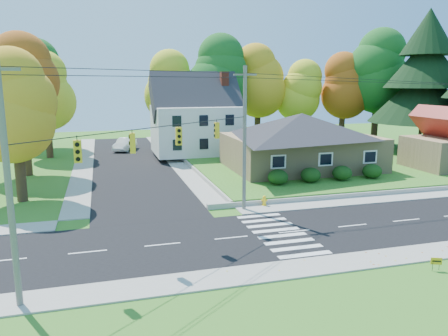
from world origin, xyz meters
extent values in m
plane|color=#3D7923|center=(0.00, 0.00, 0.00)|extent=(120.00, 120.00, 0.00)
cube|color=black|center=(0.00, 0.00, 0.01)|extent=(90.00, 8.00, 0.02)
cube|color=black|center=(-8.00, 26.00, 0.01)|extent=(8.00, 44.00, 0.02)
cube|color=#9C9A90|center=(0.00, 5.00, 0.04)|extent=(90.00, 2.00, 0.08)
cube|color=#9C9A90|center=(0.00, -5.00, 0.04)|extent=(90.00, 2.00, 0.08)
cube|color=#3D7923|center=(13.00, 21.00, 0.25)|extent=(30.00, 30.00, 0.50)
cube|color=tan|center=(8.00, 16.00, 2.10)|extent=(14.00, 10.00, 3.20)
pyramid|color=#26262B|center=(8.00, 16.00, 4.80)|extent=(14.60, 10.60, 2.20)
cube|color=silver|center=(0.00, 28.00, 3.30)|extent=(10.00, 8.00, 5.60)
pyramid|color=#26262B|center=(0.00, 28.00, 7.30)|extent=(10.40, 8.40, 2.40)
cube|color=brown|center=(3.50, 28.00, 5.30)|extent=(0.90, 0.90, 9.60)
cube|color=tan|center=(22.00, 12.00, 2.00)|extent=(7.00, 6.00, 3.00)
ellipsoid|color=#163A10|center=(3.00, 9.80, 1.14)|extent=(1.70, 1.70, 1.27)
ellipsoid|color=#163A10|center=(6.00, 9.80, 1.14)|extent=(1.70, 1.70, 1.27)
ellipsoid|color=#163A10|center=(9.00, 9.80, 1.14)|extent=(1.70, 1.70, 1.27)
ellipsoid|color=#163A10|center=(12.00, 9.80, 1.14)|extent=(1.70, 1.70, 1.27)
cylinder|color=#666059|center=(-14.50, -5.20, 5.00)|extent=(0.26, 0.26, 10.00)
cylinder|color=#666059|center=(-1.50, 5.20, 5.00)|extent=(0.26, 0.26, 10.00)
cube|color=#666059|center=(-1.50, 5.20, 9.40)|extent=(1.60, 0.12, 0.12)
cube|color=gold|center=(-12.00, -3.20, 5.95)|extent=(0.34, 0.26, 1.00)
cube|color=gold|center=(-9.50, -1.20, 5.95)|extent=(0.26, 0.34, 1.00)
cube|color=gold|center=(-6.80, 0.95, 5.95)|extent=(0.34, 0.26, 1.00)
cube|color=gold|center=(-4.00, 3.20, 5.95)|extent=(0.26, 0.34, 1.00)
cylinder|color=black|center=(-8.00, 0.00, 6.60)|extent=(13.02, 10.43, 0.04)
cylinder|color=#3F2A19|center=(-2.00, 34.00, 3.20)|extent=(0.80, 0.80, 5.40)
sphere|color=gold|center=(-2.00, 34.00, 7.10)|extent=(6.72, 6.72, 6.72)
sphere|color=gold|center=(-2.00, 34.00, 8.78)|extent=(5.91, 5.91, 5.91)
sphere|color=gold|center=(-2.00, 34.00, 10.46)|extent=(5.11, 5.11, 5.11)
cylinder|color=#3F2A19|center=(4.00, 33.00, 3.65)|extent=(0.86, 0.86, 6.30)
sphere|color=#1B5E1E|center=(4.00, 33.00, 8.20)|extent=(7.84, 7.84, 7.84)
sphere|color=#1B5E1E|center=(4.00, 33.00, 10.16)|extent=(6.90, 6.90, 6.90)
sphere|color=#1B5E1E|center=(4.00, 33.00, 12.12)|extent=(5.96, 5.96, 5.96)
cylinder|color=#3F2A19|center=(10.00, 34.00, 3.43)|extent=(0.83, 0.83, 5.85)
sphere|color=gold|center=(10.00, 34.00, 7.65)|extent=(7.28, 7.28, 7.28)
sphere|color=gold|center=(10.00, 34.00, 9.47)|extent=(6.41, 6.41, 6.41)
sphere|color=gold|center=(10.00, 34.00, 11.29)|extent=(5.53, 5.53, 5.53)
cylinder|color=#3F2A19|center=(16.00, 33.00, 2.98)|extent=(0.77, 0.77, 4.95)
sphere|color=gold|center=(16.00, 33.00, 6.55)|extent=(6.16, 6.16, 6.16)
sphere|color=gold|center=(16.00, 33.00, 8.09)|extent=(5.42, 5.42, 5.42)
sphere|color=gold|center=(16.00, 33.00, 9.63)|extent=(4.68, 4.68, 4.68)
cylinder|color=#3F2A19|center=(22.00, 32.00, 3.20)|extent=(0.80, 0.80, 5.40)
sphere|color=#A44E14|center=(22.00, 32.00, 7.10)|extent=(6.72, 6.72, 6.72)
sphere|color=#A44E14|center=(22.00, 32.00, 8.78)|extent=(5.91, 5.91, 5.91)
sphere|color=#A44E14|center=(22.00, 32.00, 10.46)|extent=(5.11, 5.11, 5.11)
cylinder|color=#3F2A19|center=(26.00, 30.00, 3.88)|extent=(0.89, 0.89, 6.75)
sphere|color=#1B5E1E|center=(26.00, 30.00, 8.75)|extent=(8.40, 8.40, 8.40)
sphere|color=#1B5E1E|center=(26.00, 30.00, 10.85)|extent=(7.39, 7.39, 7.39)
sphere|color=#1B5E1E|center=(26.00, 30.00, 12.95)|extent=(6.38, 6.38, 6.38)
cylinder|color=#3F2A19|center=(27.00, 22.00, 1.94)|extent=(0.40, 0.40, 2.88)
cone|color=black|center=(27.00, 22.00, 7.38)|extent=(12.80, 12.80, 6.72)
cone|color=black|center=(27.00, 22.00, 11.22)|extent=(9.60, 9.60, 6.08)
cone|color=black|center=(27.00, 22.00, 14.74)|extent=(6.40, 6.40, 5.44)
cylinder|color=#3F2A19|center=(-17.00, 12.00, 2.48)|extent=(0.77, 0.77, 4.95)
sphere|color=gold|center=(-17.00, 12.00, 6.05)|extent=(6.16, 6.16, 6.16)
sphere|color=gold|center=(-17.00, 12.00, 7.59)|extent=(5.42, 5.42, 5.42)
sphere|color=gold|center=(-17.00, 12.00, 9.13)|extent=(4.68, 4.68, 4.68)
cylinder|color=#3F2A19|center=(-18.00, 22.00, 2.93)|extent=(0.83, 0.83, 5.85)
sphere|color=#A44E14|center=(-18.00, 22.00, 7.15)|extent=(7.28, 7.28, 7.28)
sphere|color=#A44E14|center=(-18.00, 22.00, 8.97)|extent=(6.41, 6.41, 6.41)
sphere|color=#A44E14|center=(-18.00, 22.00, 10.79)|extent=(5.53, 5.53, 5.53)
cylinder|color=#3F2A19|center=(-17.00, 32.00, 2.70)|extent=(0.80, 0.80, 5.40)
sphere|color=gold|center=(-17.00, 32.00, 6.60)|extent=(6.72, 6.72, 6.72)
sphere|color=gold|center=(-17.00, 32.00, 8.28)|extent=(5.91, 5.91, 5.91)
sphere|color=gold|center=(-17.00, 32.00, 9.96)|extent=(5.11, 5.11, 5.11)
cylinder|color=#3F2A19|center=(-19.00, 40.00, 3.15)|extent=(0.86, 0.86, 6.30)
sphere|color=#1B5E1E|center=(-19.00, 40.00, 7.70)|extent=(7.84, 7.84, 7.84)
sphere|color=#1B5E1E|center=(-19.00, 40.00, 9.66)|extent=(6.90, 6.90, 6.90)
sphere|color=#1B5E1E|center=(-19.00, 40.00, 11.62)|extent=(5.96, 5.96, 5.96)
imported|color=white|center=(-8.07, 35.15, 0.83)|extent=(3.47, 5.22, 1.63)
cylinder|color=yellow|center=(0.21, 5.65, 0.05)|extent=(0.36, 0.36, 0.10)
cylinder|color=yellow|center=(0.21, 5.65, 0.35)|extent=(0.24, 0.24, 0.55)
sphere|color=yellow|center=(0.21, 5.65, 0.69)|extent=(0.26, 0.26, 0.26)
cylinder|color=yellow|center=(0.21, 5.65, 0.45)|extent=(0.47, 0.23, 0.12)
cylinder|color=black|center=(4.03, -6.93, 0.22)|extent=(0.02, 0.02, 0.44)
cylinder|color=black|center=(4.41, -6.93, 0.22)|extent=(0.02, 0.02, 0.44)
cube|color=gold|center=(4.22, -6.93, 0.48)|extent=(0.49, 0.23, 0.35)
camera|label=1|loc=(-10.96, -23.09, 8.96)|focal=35.00mm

